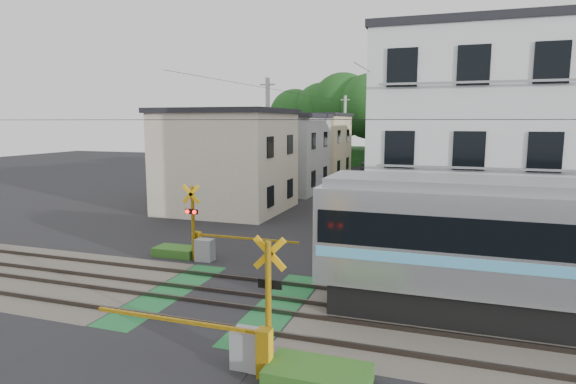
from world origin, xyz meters
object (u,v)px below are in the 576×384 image
(crossing_signal_near, at_px, (251,340))
(apartment_block, at_px, (497,142))
(pedestrian, at_px, (363,172))
(crossing_signal_far, at_px, (203,243))

(crossing_signal_near, relative_size, apartment_block, 0.46)
(crossing_signal_near, distance_m, apartment_block, 14.95)
(crossing_signal_near, xyz_separation_m, pedestrian, (-3.52, 34.40, 0.21))
(apartment_block, relative_size, pedestrian, 5.52)
(crossing_signal_far, xyz_separation_m, apartment_block, (11.09, 5.84, 3.94))
(apartment_block, bearing_deg, crossing_signal_near, -114.22)
(crossing_signal_far, bearing_deg, crossing_signal_near, -54.71)
(crossing_signal_far, relative_size, pedestrian, 2.56)
(apartment_block, distance_m, pedestrian, 23.55)
(crossing_signal_near, relative_size, pedestrian, 2.56)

